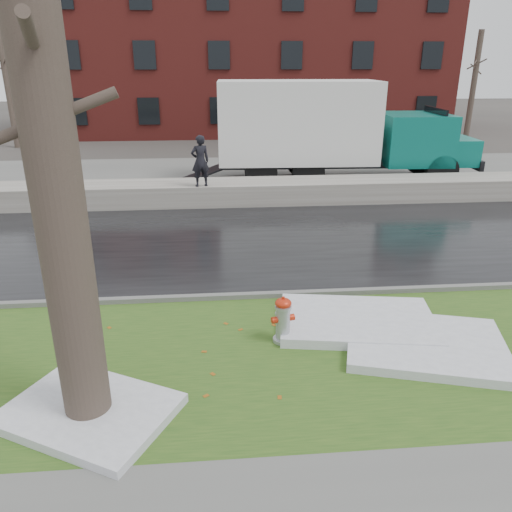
{
  "coord_description": "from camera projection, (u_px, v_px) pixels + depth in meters",
  "views": [
    {
      "loc": [
        -0.79,
        -8.3,
        4.59
      ],
      "look_at": [
        0.02,
        0.91,
        1.0
      ],
      "focal_mm": 35.0,
      "sensor_mm": 36.0,
      "label": 1
    }
  ],
  "objects": [
    {
      "name": "ground",
      "position": [
        259.0,
        322.0,
        9.44
      ],
      "size": [
        120.0,
        120.0,
        0.0
      ],
      "primitive_type": "plane",
      "color": "#47423D",
      "rests_on": "ground"
    },
    {
      "name": "verge",
      "position": [
        266.0,
        358.0,
        8.27
      ],
      "size": [
        60.0,
        4.5,
        0.04
      ],
      "primitive_type": "cube",
      "color": "#294C19",
      "rests_on": "ground"
    },
    {
      "name": "road",
      "position": [
        244.0,
        242.0,
        13.61
      ],
      "size": [
        60.0,
        7.0,
        0.03
      ],
      "primitive_type": "cube",
      "color": "black",
      "rests_on": "ground"
    },
    {
      "name": "parking_lot",
      "position": [
        231.0,
        176.0,
        21.5
      ],
      "size": [
        60.0,
        9.0,
        0.03
      ],
      "primitive_type": "cube",
      "color": "slate",
      "rests_on": "ground"
    },
    {
      "name": "curb",
      "position": [
        255.0,
        296.0,
        10.34
      ],
      "size": [
        60.0,
        0.15,
        0.14
      ],
      "primitive_type": "cube",
      "color": "slate",
      "rests_on": "ground"
    },
    {
      "name": "snowbank",
      "position": [
        236.0,
        192.0,
        17.38
      ],
      "size": [
        60.0,
        1.6,
        0.75
      ],
      "primitive_type": "cube",
      "color": "#A8A39A",
      "rests_on": "ground"
    },
    {
      "name": "brick_building",
      "position": [
        248.0,
        56.0,
        35.64
      ],
      "size": [
        26.0,
        12.0,
        10.0
      ],
      "primitive_type": "cube",
      "color": "maroon",
      "rests_on": "ground"
    },
    {
      "name": "bg_tree_left",
      "position": [
        8.0,
        87.0,
        27.69
      ],
      "size": [
        1.4,
        1.62,
        6.5
      ],
      "color": "brown",
      "rests_on": "ground"
    },
    {
      "name": "bg_tree_center",
      "position": [
        128.0,
        84.0,
        31.89
      ],
      "size": [
        1.4,
        1.62,
        6.5
      ],
      "color": "brown",
      "rests_on": "ground"
    },
    {
      "name": "bg_tree_right",
      "position": [
        474.0,
        84.0,
        31.81
      ],
      "size": [
        1.4,
        1.62,
        6.5
      ],
      "color": "brown",
      "rests_on": "ground"
    },
    {
      "name": "fire_hydrant",
      "position": [
        283.0,
        318.0,
        8.57
      ],
      "size": [
        0.43,
        0.39,
        0.86
      ],
      "rotation": [
        0.0,
        0.0,
        0.24
      ],
      "color": "#A2A6AA",
      "rests_on": "verge"
    },
    {
      "name": "tree",
      "position": [
        47.0,
        127.0,
        5.5
      ],
      "size": [
        1.6,
        1.89,
        7.71
      ],
      "rotation": [
        0.0,
        0.0,
        -0.2
      ],
      "color": "brown",
      "rests_on": "verge"
    },
    {
      "name": "box_truck",
      "position": [
        328.0,
        129.0,
        19.91
      ],
      "size": [
        11.92,
        3.18,
        3.96
      ],
      "rotation": [
        0.0,
        0.0,
        -0.04
      ],
      "color": "black",
      "rests_on": "ground"
    },
    {
      "name": "worker",
      "position": [
        200.0,
        161.0,
        16.29
      ],
      "size": [
        0.7,
        0.56,
        1.68
      ],
      "primitive_type": "imported",
      "rotation": [
        0.0,
        0.0,
        3.44
      ],
      "color": "black",
      "rests_on": "snowbank"
    },
    {
      "name": "snow_patch_near",
      "position": [
        426.0,
        344.0,
        8.48
      ],
      "size": [
        3.05,
        2.64,
        0.16
      ],
      "primitive_type": "cube",
      "rotation": [
        0.0,
        0.0,
        -0.28
      ],
      "color": "silver",
      "rests_on": "verge"
    },
    {
      "name": "snow_patch_far",
      "position": [
        89.0,
        411.0,
        6.87
      ],
      "size": [
        2.7,
        2.45,
        0.14
      ],
      "primitive_type": "cube",
      "rotation": [
        0.0,
        0.0,
        -0.49
      ],
      "color": "silver",
      "rests_on": "verge"
    },
    {
      "name": "snow_patch_side",
      "position": [
        357.0,
        321.0,
        9.21
      ],
      "size": [
        3.05,
        2.22,
        0.18
      ],
      "primitive_type": "cube",
      "rotation": [
        0.0,
        0.0,
        -0.16
      ],
      "color": "silver",
      "rests_on": "verge"
    }
  ]
}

